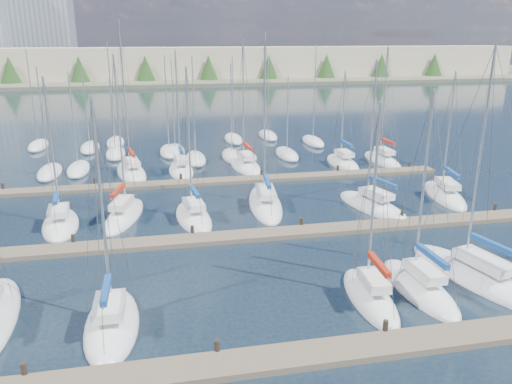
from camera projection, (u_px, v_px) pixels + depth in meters
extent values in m
plane|color=#1A2835|center=(196.00, 128.00, 76.29)|extent=(400.00, 400.00, 0.00)
cube|color=#6B5E4C|center=(310.00, 355.00, 22.06)|extent=(44.00, 1.80, 0.35)
cylinder|color=#2D261C|center=(25.00, 374.00, 20.58)|extent=(0.26, 0.26, 1.10)
cylinder|color=#2D261C|center=(217.00, 351.00, 22.10)|extent=(0.26, 0.26, 1.10)
cylinder|color=#2D261C|center=(385.00, 331.00, 23.61)|extent=(0.26, 0.26, 1.10)
cube|color=#6B5E4C|center=(250.00, 236.00, 35.14)|extent=(44.00, 1.80, 0.35)
cylinder|color=#2D261C|center=(74.00, 242.00, 33.66)|extent=(0.26, 0.26, 1.10)
cylinder|color=#2D261C|center=(192.00, 233.00, 35.18)|extent=(0.26, 0.26, 1.10)
cylinder|color=#2D261C|center=(301.00, 225.00, 36.69)|extent=(0.26, 0.26, 1.10)
cylinder|color=#2D261C|center=(402.00, 217.00, 38.20)|extent=(0.26, 0.26, 1.10)
cylinder|color=#2D261C|center=(494.00, 210.00, 39.71)|extent=(0.26, 0.26, 1.10)
cube|color=#6B5E4C|center=(223.00, 181.00, 48.22)|extent=(44.00, 1.80, 0.35)
cylinder|color=#2D261C|center=(3.00, 189.00, 45.23)|extent=(0.26, 0.26, 1.10)
cylinder|color=#2D261C|center=(95.00, 184.00, 46.74)|extent=(0.26, 0.26, 1.10)
cylinder|color=#2D261C|center=(181.00, 179.00, 48.26)|extent=(0.26, 0.26, 1.10)
cylinder|color=#2D261C|center=(262.00, 175.00, 49.77)|extent=(0.26, 0.26, 1.10)
cylinder|color=#2D261C|center=(338.00, 171.00, 51.28)|extent=(0.26, 0.26, 1.10)
cylinder|color=#2D261C|center=(409.00, 167.00, 52.79)|extent=(0.26, 0.26, 1.10)
ellipsoid|color=white|center=(112.00, 326.00, 24.44)|extent=(2.66, 6.97, 1.60)
cube|color=silver|center=(109.00, 306.00, 23.72)|extent=(1.45, 2.44, 0.50)
cylinder|color=#9EA0A5|center=(102.00, 206.00, 23.13)|extent=(0.14, 0.14, 10.00)
cylinder|color=#9EA0A5|center=(106.00, 292.00, 22.88)|extent=(0.13, 2.92, 0.10)
cube|color=navy|center=(106.00, 290.00, 22.85)|extent=(0.33, 2.69, 0.30)
ellipsoid|color=white|center=(194.00, 219.00, 38.68)|extent=(3.27, 7.38, 1.60)
cube|color=maroon|center=(194.00, 219.00, 38.68)|extent=(1.67, 3.55, 0.12)
cube|color=silver|center=(194.00, 204.00, 37.96)|extent=(1.64, 2.64, 0.50)
cylinder|color=#9EA0A5|center=(189.00, 138.00, 37.31)|extent=(0.14, 0.14, 10.39)
cylinder|color=#9EA0A5|center=(195.00, 193.00, 37.12)|extent=(0.43, 2.99, 0.10)
cube|color=navy|center=(195.00, 192.00, 37.09)|extent=(0.60, 2.78, 0.30)
ellipsoid|color=white|center=(382.00, 161.00, 56.09)|extent=(2.44, 8.04, 1.60)
cube|color=black|center=(382.00, 161.00, 56.09)|extent=(1.27, 3.86, 0.12)
cube|color=silver|center=(385.00, 151.00, 55.33)|extent=(1.32, 2.82, 0.50)
cylinder|color=#9EA0A5|center=(384.00, 100.00, 54.66)|extent=(0.14, 0.14, 11.35)
cylinder|color=#9EA0A5|center=(388.00, 143.00, 54.41)|extent=(0.14, 3.36, 0.10)
cube|color=maroon|center=(388.00, 142.00, 54.38)|extent=(0.34, 3.10, 0.30)
ellipsoid|color=white|center=(418.00, 289.00, 27.93)|extent=(2.53, 7.35, 1.60)
cube|color=silver|center=(424.00, 271.00, 27.20)|extent=(1.35, 2.58, 0.50)
cylinder|color=#9EA0A5|center=(424.00, 183.00, 26.65)|extent=(0.14, 0.14, 9.99)
cylinder|color=#9EA0A5|center=(432.00, 258.00, 26.34)|extent=(0.18, 3.06, 0.10)
cube|color=navy|center=(433.00, 256.00, 26.31)|extent=(0.37, 2.82, 0.30)
ellipsoid|color=white|center=(475.00, 278.00, 29.26)|extent=(4.94, 10.26, 1.60)
cube|color=black|center=(475.00, 278.00, 29.26)|extent=(2.48, 4.95, 0.12)
cube|color=silver|center=(484.00, 261.00, 28.44)|extent=(2.27, 3.72, 0.50)
cylinder|color=#9EA0A5|center=(480.00, 157.00, 27.80)|extent=(0.14, 0.14, 12.09)
cylinder|color=#9EA0A5|center=(499.00, 249.00, 27.43)|extent=(1.04, 4.07, 0.10)
cube|color=navy|center=(499.00, 247.00, 27.40)|extent=(1.16, 3.79, 0.30)
ellipsoid|color=white|center=(265.00, 205.00, 41.81)|extent=(3.73, 9.97, 1.60)
cube|color=maroon|center=(265.00, 205.00, 41.81)|extent=(1.90, 4.80, 0.12)
cube|color=silver|center=(266.00, 192.00, 40.96)|extent=(1.83, 3.55, 0.50)
cylinder|color=#9EA0A5|center=(265.00, 115.00, 40.31)|extent=(0.14, 0.14, 12.74)
cylinder|color=#9EA0A5|center=(267.00, 182.00, 39.90)|extent=(0.57, 4.07, 0.10)
cube|color=navy|center=(267.00, 181.00, 39.87)|extent=(0.73, 3.77, 0.30)
ellipsoid|color=white|center=(370.00, 299.00, 26.91)|extent=(2.51, 6.78, 1.60)
cube|color=maroon|center=(370.00, 299.00, 26.91)|extent=(1.29, 3.26, 0.12)
cube|color=silver|center=(374.00, 280.00, 26.20)|extent=(1.29, 2.40, 0.50)
cylinder|color=#9EA0A5|center=(374.00, 195.00, 25.67)|extent=(0.14, 0.14, 9.41)
cylinder|color=#9EA0A5|center=(379.00, 267.00, 25.38)|extent=(0.28, 2.80, 0.10)
cube|color=maroon|center=(379.00, 265.00, 25.35)|extent=(0.47, 2.59, 0.30)
ellipsoid|color=white|center=(342.00, 164.00, 54.94)|extent=(2.58, 7.30, 1.60)
cube|color=silver|center=(344.00, 153.00, 54.21)|extent=(1.42, 2.55, 0.50)
cylinder|color=#9EA0A5|center=(343.00, 113.00, 53.82)|extent=(0.14, 0.14, 8.97)
cylinder|color=#9EA0A5|center=(347.00, 145.00, 53.35)|extent=(0.10, 3.06, 0.10)
cube|color=navy|center=(347.00, 144.00, 53.31)|extent=(0.30, 2.82, 0.30)
ellipsoid|color=white|center=(372.00, 207.00, 41.19)|extent=(4.65, 8.70, 1.60)
cube|color=black|center=(372.00, 207.00, 41.19)|extent=(2.34, 4.20, 0.12)
cube|color=silver|center=(376.00, 194.00, 40.44)|extent=(2.15, 3.18, 0.50)
cylinder|color=#9EA0A5|center=(372.00, 129.00, 39.82)|extent=(0.14, 0.14, 10.75)
cylinder|color=#9EA0A5|center=(383.00, 183.00, 39.55)|extent=(0.95, 3.40, 0.10)
cube|color=navy|center=(383.00, 182.00, 39.52)|extent=(1.07, 3.18, 0.30)
ellipsoid|color=white|center=(181.00, 172.00, 51.88)|extent=(2.71, 6.87, 1.60)
cube|color=maroon|center=(181.00, 172.00, 51.88)|extent=(1.40, 3.30, 0.12)
cube|color=silver|center=(181.00, 160.00, 51.17)|extent=(1.44, 2.42, 0.50)
cylinder|color=#9EA0A5|center=(178.00, 107.00, 50.39)|extent=(0.14, 0.14, 11.10)
cylinder|color=#9EA0A5|center=(181.00, 151.00, 50.35)|extent=(0.20, 2.85, 0.10)
cube|color=navy|center=(181.00, 150.00, 50.32)|extent=(0.39, 2.63, 0.30)
ellipsoid|color=white|center=(124.00, 217.00, 39.00)|extent=(3.99, 8.23, 1.60)
cube|color=silver|center=(121.00, 203.00, 38.23)|extent=(1.83, 2.98, 0.50)
cylinder|color=#9EA0A5|center=(120.00, 131.00, 37.59)|extent=(0.14, 0.14, 11.24)
cylinder|color=#9EA0A5|center=(118.00, 192.00, 37.31)|extent=(0.85, 3.27, 0.10)
cube|color=maroon|center=(118.00, 191.00, 37.27)|extent=(0.99, 3.05, 0.30)
ellipsoid|color=white|center=(61.00, 226.00, 37.24)|extent=(3.24, 7.00, 1.60)
cube|color=black|center=(61.00, 226.00, 37.24)|extent=(1.66, 3.37, 0.12)
cube|color=silver|center=(58.00, 211.00, 36.54)|extent=(1.65, 2.50, 0.50)
cylinder|color=#9EA0A5|center=(51.00, 146.00, 35.93)|extent=(0.14, 0.14, 9.83)
cylinder|color=#9EA0A5|center=(56.00, 199.00, 35.72)|extent=(0.38, 2.85, 0.10)
cube|color=navy|center=(56.00, 198.00, 35.69)|extent=(0.55, 2.64, 0.30)
ellipsoid|color=white|center=(245.00, 166.00, 53.89)|extent=(3.27, 8.44, 1.60)
cube|color=maroon|center=(245.00, 166.00, 53.89)|extent=(1.68, 4.06, 0.12)
cube|color=silver|center=(246.00, 156.00, 53.12)|extent=(1.70, 2.99, 0.50)
cylinder|color=#9EA0A5|center=(243.00, 99.00, 52.35)|extent=(0.14, 0.14, 12.17)
cylinder|color=#9EA0A5|center=(248.00, 147.00, 52.19)|extent=(0.31, 3.48, 0.10)
cube|color=maroon|center=(248.00, 146.00, 52.15)|extent=(0.50, 3.22, 0.30)
ellipsoid|color=white|center=(131.00, 173.00, 51.25)|extent=(4.20, 9.22, 1.60)
cube|color=black|center=(131.00, 173.00, 51.25)|extent=(2.12, 4.44, 0.12)
cube|color=silver|center=(131.00, 162.00, 50.46)|extent=(2.00, 3.32, 0.50)
cylinder|color=#9EA0A5|center=(124.00, 93.00, 49.45)|extent=(0.14, 0.14, 13.98)
cylinder|color=#9EA0A5|center=(131.00, 153.00, 49.52)|extent=(0.75, 3.69, 0.10)
cube|color=maroon|center=(131.00, 152.00, 49.48)|extent=(0.90, 3.43, 0.30)
ellipsoid|color=white|center=(444.00, 196.00, 43.99)|extent=(4.16, 8.53, 1.60)
cube|color=silver|center=(448.00, 183.00, 43.21)|extent=(1.95, 3.09, 0.50)
cylinder|color=#9EA0A5|center=(449.00, 129.00, 42.84)|extent=(0.14, 0.14, 9.67)
cylinder|color=#9EA0A5|center=(452.00, 174.00, 42.27)|extent=(0.81, 3.38, 0.10)
cube|color=navy|center=(452.00, 172.00, 42.23)|extent=(0.94, 3.16, 0.30)
cylinder|color=#9EA0A5|center=(32.00, 96.00, 60.96)|extent=(0.12, 0.12, 11.20)
ellipsoid|color=white|center=(39.00, 146.00, 62.85)|extent=(2.20, 6.40, 1.40)
cylinder|color=#9EA0A5|center=(173.00, 103.00, 58.28)|extent=(0.12, 0.12, 10.14)
ellipsoid|color=white|center=(175.00, 151.00, 60.01)|extent=(2.20, 6.40, 1.40)
cylinder|color=#9EA0A5|center=(167.00, 102.00, 57.89)|extent=(0.12, 0.12, 10.49)
ellipsoid|color=white|center=(169.00, 152.00, 59.67)|extent=(2.20, 6.40, 1.40)
cylinder|color=#9EA0A5|center=(268.00, 94.00, 67.37)|extent=(0.12, 0.12, 10.06)
ellipsoid|color=white|center=(268.00, 136.00, 69.09)|extent=(2.20, 6.40, 1.40)
cylinder|color=#9EA0A5|center=(86.00, 105.00, 60.08)|extent=(0.12, 0.12, 9.39)
ellipsoid|color=white|center=(90.00, 148.00, 61.69)|extent=(2.20, 6.40, 1.40)
cylinder|color=#9EA0A5|center=(43.00, 118.00, 49.07)|extent=(0.12, 0.12, 9.85)
ellipsoid|color=white|center=(50.00, 173.00, 50.76)|extent=(2.20, 6.40, 1.40)
cylinder|color=#9EA0A5|center=(73.00, 119.00, 50.27)|extent=(0.12, 0.12, 9.30)
ellipsoid|color=white|center=(79.00, 170.00, 51.87)|extent=(2.20, 6.40, 1.40)
cylinder|color=#9EA0A5|center=(315.00, 92.00, 63.26)|extent=(0.12, 0.12, 11.68)
ellipsoid|color=white|center=(313.00, 142.00, 65.22)|extent=(2.20, 6.40, 1.40)
cylinder|color=#9EA0A5|center=(231.00, 108.00, 55.65)|extent=(0.12, 0.12, 9.76)
ellipsoid|color=white|center=(232.00, 157.00, 57.33)|extent=(2.20, 6.40, 1.40)
cylinder|color=#9EA0A5|center=(111.00, 91.00, 62.64)|extent=(0.12, 0.12, 11.95)
ellipsoid|color=white|center=(116.00, 143.00, 64.64)|extent=(2.20, 6.40, 1.40)
cylinder|color=#9EA0A5|center=(288.00, 113.00, 56.83)|extent=(0.12, 0.12, 8.46)
ellipsoid|color=white|center=(287.00, 155.00, 58.31)|extent=(2.20, 6.40, 1.40)
cylinder|color=#9EA0A5|center=(112.00, 114.00, 57.28)|extent=(0.12, 0.12, 8.12)
ellipsoid|color=white|center=(116.00, 154.00, 58.71)|extent=(2.20, 6.40, 1.40)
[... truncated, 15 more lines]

